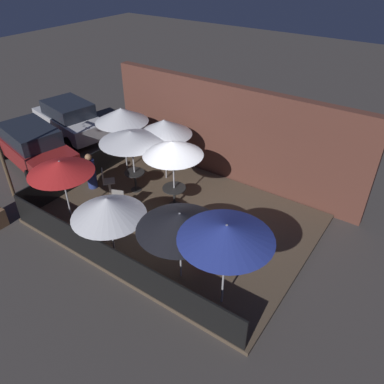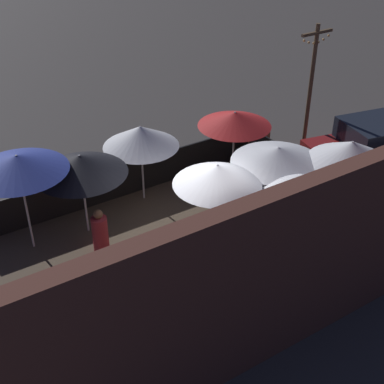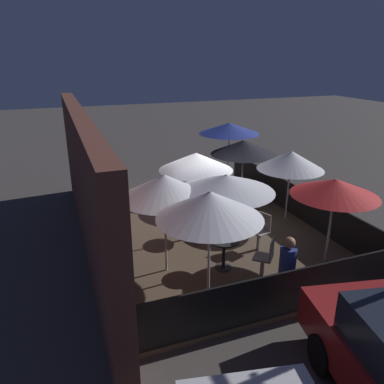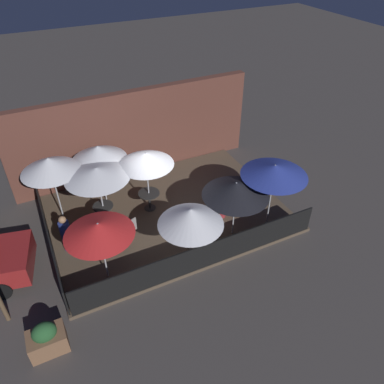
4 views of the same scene
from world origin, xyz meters
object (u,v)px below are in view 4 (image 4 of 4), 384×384
Objects in this scene: planter_box at (47,339)px; patron_0 at (66,234)px; dining_table_0 at (104,209)px; patio_umbrella_2 at (99,229)px; patio_umbrella_0 at (97,173)px; patio_umbrella_7 at (275,170)px; patio_chair_1 at (90,229)px; patio_umbrella_1 at (146,159)px; patio_umbrella_5 at (191,217)px; patio_umbrella_6 at (236,189)px; patio_umbrella_3 at (49,165)px; dining_table_1 at (149,196)px; patio_chair_0 at (130,229)px; patron_1 at (221,204)px; patio_umbrella_4 at (98,153)px.

patron_0 is at bearing 70.51° from planter_box.
dining_table_0 is 0.55× the size of patron_0.
patio_umbrella_2 is 2.83× the size of dining_table_0.
patio_umbrella_0 is 5.71m from patio_umbrella_7.
patio_chair_1 is at bearing -132.85° from patio_umbrella_0.
patron_0 reaches higher than dining_table_0.
patio_umbrella_2 is at bearing -103.85° from dining_table_0.
patio_umbrella_5 is at bearing -85.80° from patio_umbrella_1.
patio_umbrella_1 reaches higher than patio_umbrella_0.
patio_umbrella_0 is at bearing 153.58° from patio_umbrella_7.
planter_box is (-6.34, -1.60, -1.55)m from patio_umbrella_6.
planter_box is (-1.26, -4.96, -1.93)m from patio_umbrella_3.
dining_table_1 is (1.70, 0.05, -1.55)m from patio_umbrella_0.
patron_0 is 1.37× the size of planter_box.
patio_umbrella_0 is 3.09× the size of dining_table_0.
dining_table_0 is at bearing -178.47° from patio_umbrella_1.
patio_chair_0 is at bearing -68.00° from patio_umbrella_0.
patio_umbrella_6 is 3.48m from dining_table_1.
patio_umbrella_3 is 5.94m from patron_1.
patio_chair_1 is 0.81× the size of patron_1.
patio_umbrella_4 is 2.43× the size of patio_chair_0.
patio_umbrella_7 reaches higher than patron_1.
patio_umbrella_1 reaches higher than planter_box.
patron_0 is (-6.52, 1.79, -1.62)m from patio_umbrella_7.
patron_1 is 6.90m from planter_box.
patio_umbrella_4 is 6.32m from planter_box.
patio_umbrella_5 is (0.22, -3.04, -0.32)m from patio_umbrella_1.
patio_umbrella_3 reaches higher than patron_1.
patio_umbrella_1 is 3.39m from patio_umbrella_2.
patio_umbrella_5 is 1.94m from patio_umbrella_6.
patio_umbrella_1 is at bearing 94.20° from patio_umbrella_5.
patio_umbrella_0 is 1.86m from patio_chair_1.
patron_1 is at bearing -38.49° from patio_umbrella_4.
patio_umbrella_1 is 3.10m from patron_1.
dining_table_1 is 1.78m from patio_chair_0.
patio_umbrella_7 reaches higher than patio_umbrella_4.
patio_umbrella_7 reaches higher than patron_0.
dining_table_1 is (-3.42, 2.59, -1.69)m from patio_umbrella_7.
patio_umbrella_0 is 3.56m from patio_umbrella_5.
patio_umbrella_4 is 2.00m from dining_table_0.
patio_umbrella_1 is 3.24m from patio_umbrella_6.
patio_umbrella_7 is 2.54× the size of patio_chair_0.
patron_1 is at bearing -35.37° from dining_table_1.
patio_umbrella_2 reaches higher than patio_chair_1.
patron_1 is (-1.27, 1.06, -1.72)m from patio_umbrella_7.
dining_table_1 is 5.90m from planter_box.
patio_umbrella_0 reaches higher than patio_chair_1.
patio_umbrella_1 reaches higher than dining_table_0.
patron_1 is at bearing -21.03° from dining_table_0.
patio_umbrella_1 is 1.77× the size of patron_0.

